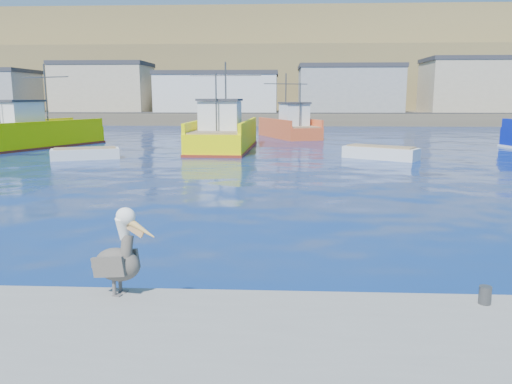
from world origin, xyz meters
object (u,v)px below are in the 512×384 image
trawler_yellow_a (35,134)px  skiff_left (85,155)px  boat_orange (290,127)px  trawler_yellow_b (223,135)px  skiff_mid (381,154)px  pelican (119,257)px

trawler_yellow_a → skiff_left: 9.88m
skiff_left → trawler_yellow_a: bearing=133.3°
boat_orange → skiff_left: bearing=-126.5°
boat_orange → skiff_left: size_ratio=2.14×
trawler_yellow_b → skiff_left: (-8.01, -6.45, -0.77)m
boat_orange → skiff_mid: boat_orange is taller
pelican → trawler_yellow_b: bearing=93.0°
trawler_yellow_a → boat_orange: size_ratio=1.24×
skiff_mid → pelican: 25.47m
trawler_yellow_a → boat_orange: bearing=28.0°
skiff_left → skiff_mid: bearing=3.2°
trawler_yellow_a → skiff_mid: (25.35, -6.12, -0.70)m
boat_orange → skiff_left: 22.14m
trawler_yellow_b → skiff_mid: trawler_yellow_b is taller
trawler_yellow_a → pelican: 34.07m
skiff_left → skiff_mid: 18.63m
skiff_mid → skiff_left: bearing=-176.8°
skiff_mid → trawler_yellow_b: bearing=153.0°
trawler_yellow_a → trawler_yellow_b: (14.76, -0.72, 0.03)m
trawler_yellow_b → skiff_left: bearing=-141.1°
skiff_mid → boat_orange: bearing=108.0°
boat_orange → pelican: 40.68m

